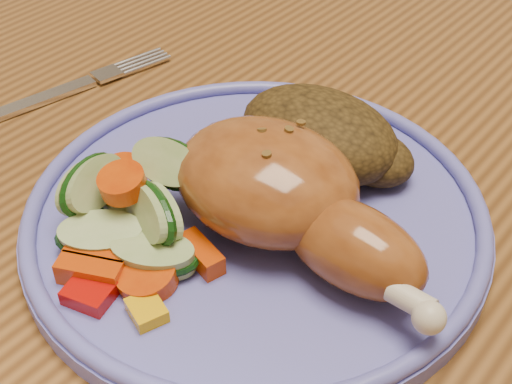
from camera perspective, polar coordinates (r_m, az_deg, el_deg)
dining_table at (r=0.56m, az=11.55°, el=-3.44°), size 0.90×1.40×0.75m
plate at (r=0.43m, az=-0.00°, el=-2.13°), size 0.28×0.28×0.01m
plate_rim at (r=0.42m, az=-0.00°, el=-1.03°), size 0.27×0.27×0.01m
chicken_leg at (r=0.39m, az=2.45°, el=-0.29°), size 0.18×0.10×0.06m
rice_pilaf at (r=0.45m, az=5.31°, el=4.44°), size 0.12×0.08×0.05m
vegetable_pile at (r=0.40m, az=-9.93°, el=-1.86°), size 0.11×0.12×0.06m
fork at (r=0.56m, az=-15.79°, el=7.58°), size 0.05×0.16×0.00m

